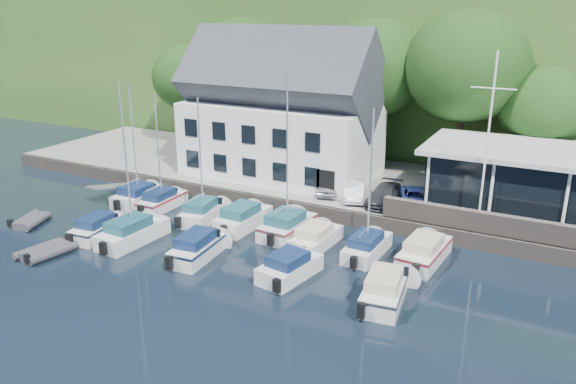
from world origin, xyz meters
name	(u,v)px	position (x,y,z in m)	size (l,w,h in m)	color
ground	(248,298)	(0.00, 0.00, 0.00)	(180.00, 180.00, 0.00)	black
quay	(371,188)	(0.00, 17.50, 0.50)	(60.00, 13.00, 1.00)	gray
quay_face	(337,216)	(0.00, 11.00, 0.50)	(60.00, 0.30, 1.00)	#5B5149
hillside	(484,46)	(0.00, 62.00, 8.00)	(160.00, 75.00, 16.00)	#28501E
harbor_building	(282,118)	(-7.00, 16.50, 5.35)	(14.40, 8.20, 8.70)	white
club_pavilion	(533,182)	(11.00, 16.00, 3.05)	(13.20, 7.20, 4.10)	black
seawall	(541,231)	(12.00, 11.40, 1.60)	(18.00, 0.50, 1.20)	#5B5149
gangway	(123,194)	(-16.50, 9.00, 0.00)	(1.20, 6.00, 1.40)	silver
car_silver	(331,183)	(-1.70, 13.85, 1.66)	(1.56, 3.87, 1.32)	silver
car_white	(355,190)	(0.25, 13.40, 1.60)	(1.27, 3.63, 1.20)	silver
car_dgrey	(384,195)	(2.35, 13.37, 1.61)	(1.70, 4.17, 1.21)	#2F2F34
car_blue	(416,198)	(4.35, 13.72, 1.62)	(1.43, 3.63, 1.24)	navy
flagpole	(487,143)	(8.57, 12.11, 6.09)	(2.44, 0.20, 10.18)	white
tree_0	(189,94)	(-19.34, 21.42, 5.56)	(6.67, 6.67, 9.12)	#14330F
tree_1	(244,85)	(-13.48, 21.53, 6.74)	(8.40, 8.40, 11.48)	#14330F
tree_2	(372,93)	(-1.89, 22.18, 6.78)	(8.47, 8.47, 11.57)	#14330F
tree_3	(463,96)	(5.22, 21.95, 7.15)	(9.00, 9.00, 12.30)	#14330F
tree_4	(542,128)	(10.74, 22.01, 5.28)	(6.26, 6.26, 8.56)	#14330F
boat_r1_0	(134,142)	(-13.93, 7.90, 4.53)	(2.21, 5.47, 9.06)	silver
boat_r1_1	(158,149)	(-11.88, 7.99, 4.25)	(1.71, 5.61, 8.49)	silver
boat_r1_2	(200,155)	(-8.01, 7.47, 4.41)	(1.90, 5.86, 8.82)	silver
boat_r1_3	(243,216)	(-5.06, 7.68, 0.76)	(2.06, 6.17, 1.52)	silver
boat_r1_4	(287,161)	(-1.94, 7.79, 4.74)	(2.23, 5.95, 9.48)	silver
boat_r1_5	(316,235)	(0.31, 7.09, 0.67)	(1.88, 5.67, 1.35)	silver
boat_r1_6	(370,186)	(3.42, 7.30, 4.13)	(1.76, 5.86, 8.26)	silver
boat_r1_7	(425,249)	(6.49, 7.97, 0.76)	(2.04, 6.37, 1.51)	silver
boat_r2_0	(98,225)	(-12.12, 2.31, 0.69)	(1.75, 5.47, 1.37)	silver
boat_r2_1	(126,165)	(-9.65, 2.61, 4.77)	(2.05, 6.61, 9.54)	silver
boat_r2_2	(199,244)	(-4.89, 2.72, 0.76)	(1.83, 6.14, 1.51)	silver
boat_r2_3	(290,265)	(0.76, 2.90, 0.71)	(1.97, 5.34, 1.42)	silver
boat_r2_4	(385,286)	(5.93, 2.89, 0.77)	(1.90, 6.32, 1.54)	silver
dinghy_0	(31,219)	(-17.46, 1.72, 0.32)	(1.65, 2.75, 0.64)	#38383D
dinghy_1	(46,250)	(-12.64, -1.20, 0.36)	(1.83, 3.05, 0.71)	#38383D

